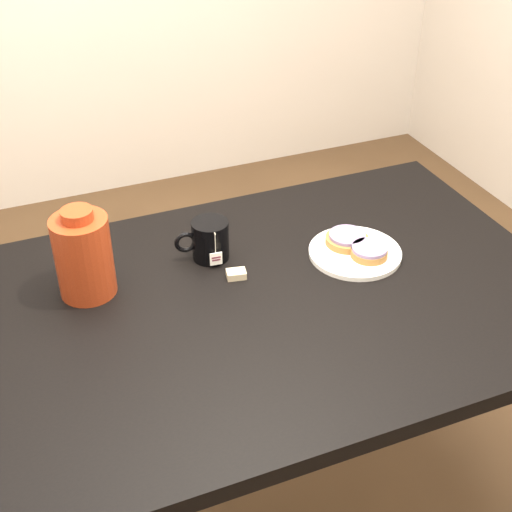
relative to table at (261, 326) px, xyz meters
name	(u,v)px	position (x,y,z in m)	size (l,w,h in m)	color
ground_plane	(260,506)	(0.00, 0.00, -0.67)	(4.00, 4.00, 0.00)	brown
table	(261,326)	(0.00, 0.00, 0.00)	(1.40, 0.90, 0.75)	black
plate	(355,252)	(0.28, 0.07, 0.09)	(0.23, 0.23, 0.02)	white
bagel_back	(347,239)	(0.28, 0.11, 0.11)	(0.13, 0.13, 0.03)	brown
bagel_front	(369,251)	(0.30, 0.04, 0.11)	(0.13, 0.13, 0.03)	brown
mug	(209,240)	(-0.05, 0.20, 0.13)	(0.14, 0.10, 0.10)	black
teabag_pouch	(236,274)	(-0.02, 0.10, 0.09)	(0.04, 0.03, 0.02)	#C6B793
bagel_package	(84,255)	(-0.35, 0.17, 0.18)	(0.14, 0.14, 0.22)	maroon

